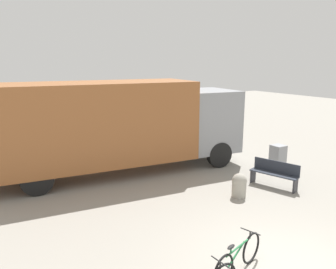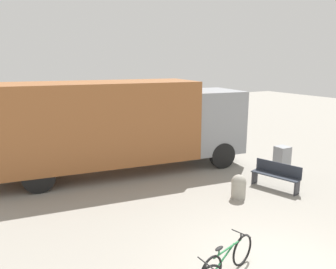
{
  "view_description": "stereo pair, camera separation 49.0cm",
  "coord_description": "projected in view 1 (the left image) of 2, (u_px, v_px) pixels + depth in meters",
  "views": [
    {
      "loc": [
        -4.98,
        -3.67,
        4.11
      ],
      "look_at": [
        0.36,
        5.1,
        1.81
      ],
      "focal_mm": 35.0,
      "sensor_mm": 36.0,
      "label": 1
    },
    {
      "loc": [
        -4.55,
        -3.91,
        4.11
      ],
      "look_at": [
        0.36,
        5.1,
        1.81
      ],
      "focal_mm": 35.0,
      "sensor_mm": 36.0,
      "label": 2
    }
  ],
  "objects": [
    {
      "name": "delivery_truck",
      "position": [
        117.0,
        123.0,
        12.03
      ],
      "size": [
        9.72,
        3.51,
        3.4
      ],
      "rotation": [
        0.0,
        0.0,
        -0.12
      ],
      "color": "#99592D",
      "rests_on": "ground"
    },
    {
      "name": "park_bench",
      "position": [
        275.0,
        173.0,
        10.91
      ],
      "size": [
        0.86,
        1.62,
        0.86
      ],
      "rotation": [
        0.0,
        0.0,
        1.88
      ],
      "color": "#282D38",
      "rests_on": "ground"
    },
    {
      "name": "bicycle_middle",
      "position": [
        238.0,
        258.0,
        6.38
      ],
      "size": [
        1.67,
        0.61,
        0.76
      ],
      "rotation": [
        0.0,
        0.0,
        0.29
      ],
      "color": "black",
      "rests_on": "ground"
    },
    {
      "name": "bollard_near_bench",
      "position": [
        239.0,
        185.0,
        10.1
      ],
      "size": [
        0.46,
        0.46,
        0.74
      ],
      "color": "#9E998C",
      "rests_on": "ground"
    },
    {
      "name": "utility_box",
      "position": [
        278.0,
        156.0,
        12.89
      ],
      "size": [
        0.5,
        0.48,
        0.9
      ],
      "color": "gray",
      "rests_on": "ground"
    }
  ]
}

